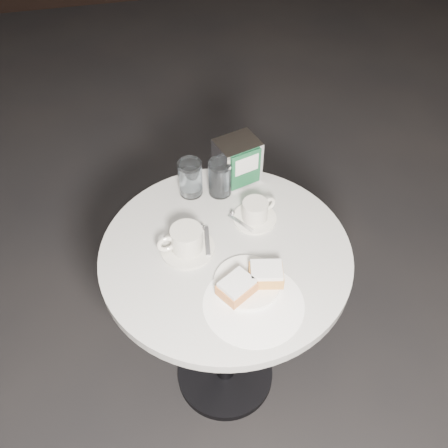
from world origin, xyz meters
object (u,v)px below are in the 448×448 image
coffee_cup_left (186,241)px  water_glass_right (220,178)px  beignet_plate (250,281)px  coffee_cup_right (255,212)px  water_glass_left (190,178)px  cafe_table (225,292)px  napkin_dispenser (237,161)px

coffee_cup_left → water_glass_right: water_glass_right is taller
coffee_cup_left → beignet_plate: bearing=-56.2°
beignet_plate → coffee_cup_right: size_ratio=1.29×
water_glass_left → water_glass_right: same height
cafe_table → coffee_cup_right: coffee_cup_right is taller
coffee_cup_left → water_glass_left: 0.23m
coffee_cup_left → napkin_dispenser: 0.33m
cafe_table → beignet_plate: beignet_plate is taller
cafe_table → napkin_dispenser: (0.10, 0.28, 0.27)m
coffee_cup_left → napkin_dispenser: napkin_dispenser is taller
beignet_plate → water_glass_right: 0.37m
coffee_cup_right → water_glass_left: 0.22m
beignet_plate → coffee_cup_right: 0.24m
cafe_table → beignet_plate: (0.03, -0.13, 0.22)m
beignet_plate → napkin_dispenser: bearing=80.4°
beignet_plate → water_glass_left: (-0.08, 0.39, 0.03)m
cafe_table → napkin_dispenser: size_ratio=5.02×
coffee_cup_left → water_glass_left: (0.05, 0.23, 0.02)m
coffee_cup_left → coffee_cup_right: bearing=11.7°
coffee_cup_left → coffee_cup_right: (0.21, 0.07, -0.01)m
cafe_table → beignet_plate: 0.26m
beignet_plate → coffee_cup_left: size_ratio=1.24×
coffee_cup_right → water_glass_right: size_ratio=1.41×
cafe_table → coffee_cup_left: coffee_cup_left is taller
coffee_cup_left → water_glass_right: (0.14, 0.21, 0.02)m
beignet_plate → coffee_cup_left: coffee_cup_left is taller
coffee_cup_left → water_glass_right: size_ratio=1.45×
coffee_cup_right → water_glass_left: (-0.16, 0.15, 0.03)m
beignet_plate → water_glass_right: size_ratio=1.81×
cafe_table → water_glass_right: size_ratio=6.46×
coffee_cup_right → napkin_dispenser: napkin_dispenser is taller
cafe_table → coffee_cup_right: bearing=41.2°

